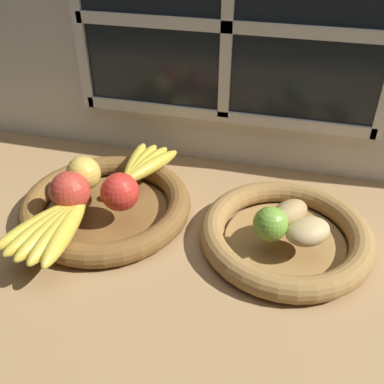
{
  "coord_description": "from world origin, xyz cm",
  "views": [
    {
      "loc": [
        15.55,
        -59.02,
        53.67
      ],
      "look_at": [
        -0.59,
        2.7,
        8.4
      ],
      "focal_mm": 40.72,
      "sensor_mm": 36.0,
      "label": 1
    }
  ],
  "objects_px": {
    "apple_golden_left": "(83,173)",
    "lime_near": "(270,224)",
    "fruit_bowl_right": "(285,235)",
    "apple_red_front": "(70,191)",
    "banana_bunch_back": "(143,164)",
    "apple_red_right": "(120,192)",
    "potato_small": "(308,231)",
    "fruit_bowl_left": "(106,205)",
    "banana_bunch_front": "(53,227)",
    "potato_large": "(289,214)"
  },
  "relations": [
    {
      "from": "apple_golden_left",
      "to": "fruit_bowl_left",
      "type": "bearing_deg",
      "value": -17.83
    },
    {
      "from": "apple_red_right",
      "to": "banana_bunch_front",
      "type": "distance_m",
      "value": 0.13
    },
    {
      "from": "banana_bunch_front",
      "to": "potato_large",
      "type": "relative_size",
      "value": 2.39
    },
    {
      "from": "lime_near",
      "to": "apple_red_right",
      "type": "bearing_deg",
      "value": 176.67
    },
    {
      "from": "potato_small",
      "to": "apple_golden_left",
      "type": "bearing_deg",
      "value": 173.39
    },
    {
      "from": "fruit_bowl_left",
      "to": "apple_red_front",
      "type": "height_order",
      "value": "apple_red_front"
    },
    {
      "from": "fruit_bowl_right",
      "to": "apple_red_right",
      "type": "height_order",
      "value": "apple_red_right"
    },
    {
      "from": "apple_golden_left",
      "to": "apple_red_right",
      "type": "bearing_deg",
      "value": -23.73
    },
    {
      "from": "fruit_bowl_left",
      "to": "apple_red_front",
      "type": "bearing_deg",
      "value": -129.62
    },
    {
      "from": "banana_bunch_front",
      "to": "banana_bunch_back",
      "type": "bearing_deg",
      "value": 71.67
    },
    {
      "from": "banana_bunch_front",
      "to": "potato_small",
      "type": "relative_size",
      "value": 2.42
    },
    {
      "from": "apple_golden_left",
      "to": "lime_near",
      "type": "height_order",
      "value": "apple_golden_left"
    },
    {
      "from": "fruit_bowl_right",
      "to": "apple_red_front",
      "type": "relative_size",
      "value": 4.15
    },
    {
      "from": "apple_red_right",
      "to": "apple_red_front",
      "type": "height_order",
      "value": "apple_red_front"
    },
    {
      "from": "apple_red_right",
      "to": "apple_golden_left",
      "type": "relative_size",
      "value": 1.06
    },
    {
      "from": "potato_large",
      "to": "fruit_bowl_left",
      "type": "bearing_deg",
      "value": 180.0
    },
    {
      "from": "banana_bunch_back",
      "to": "fruit_bowl_right",
      "type": "bearing_deg",
      "value": -19.25
    },
    {
      "from": "fruit_bowl_right",
      "to": "banana_bunch_front",
      "type": "relative_size",
      "value": 1.6
    },
    {
      "from": "apple_red_front",
      "to": "banana_bunch_front",
      "type": "height_order",
      "value": "apple_red_front"
    },
    {
      "from": "apple_red_right",
      "to": "banana_bunch_front",
      "type": "bearing_deg",
      "value": -129.26
    },
    {
      "from": "fruit_bowl_left",
      "to": "apple_red_front",
      "type": "distance_m",
      "value": 0.09
    },
    {
      "from": "fruit_bowl_left",
      "to": "apple_red_front",
      "type": "xyz_separation_m",
      "value": [
        -0.04,
        -0.05,
        0.06
      ]
    },
    {
      "from": "fruit_bowl_right",
      "to": "potato_large",
      "type": "distance_m",
      "value": 0.05
    },
    {
      "from": "fruit_bowl_right",
      "to": "banana_bunch_front",
      "type": "xyz_separation_m",
      "value": [
        -0.38,
        -0.13,
        0.04
      ]
    },
    {
      "from": "banana_bunch_front",
      "to": "apple_golden_left",
      "type": "bearing_deg",
      "value": 94.58
    },
    {
      "from": "potato_small",
      "to": "lime_near",
      "type": "relative_size",
      "value": 1.35
    },
    {
      "from": "apple_red_front",
      "to": "banana_bunch_back",
      "type": "bearing_deg",
      "value": 62.36
    },
    {
      "from": "fruit_bowl_right",
      "to": "banana_bunch_back",
      "type": "bearing_deg",
      "value": 160.75
    },
    {
      "from": "apple_red_front",
      "to": "banana_bunch_back",
      "type": "relative_size",
      "value": 0.45
    },
    {
      "from": "potato_small",
      "to": "fruit_bowl_right",
      "type": "bearing_deg",
      "value": 135.0
    },
    {
      "from": "banana_bunch_front",
      "to": "potato_large",
      "type": "distance_m",
      "value": 0.41
    },
    {
      "from": "apple_red_front",
      "to": "potato_small",
      "type": "xyz_separation_m",
      "value": [
        0.42,
        0.02,
        -0.02
      ]
    },
    {
      "from": "potato_small",
      "to": "potato_large",
      "type": "bearing_deg",
      "value": 135.0
    },
    {
      "from": "apple_red_right",
      "to": "apple_red_front",
      "type": "distance_m",
      "value": 0.09
    },
    {
      "from": "apple_red_right",
      "to": "banana_bunch_back",
      "type": "xyz_separation_m",
      "value": [
        -0.0,
        0.13,
        -0.02
      ]
    },
    {
      "from": "fruit_bowl_right",
      "to": "banana_bunch_back",
      "type": "relative_size",
      "value": 1.86
    },
    {
      "from": "apple_golden_left",
      "to": "apple_red_front",
      "type": "bearing_deg",
      "value": -84.66
    },
    {
      "from": "fruit_bowl_left",
      "to": "lime_near",
      "type": "distance_m",
      "value": 0.33
    },
    {
      "from": "fruit_bowl_right",
      "to": "potato_large",
      "type": "height_order",
      "value": "potato_large"
    },
    {
      "from": "apple_red_right",
      "to": "apple_golden_left",
      "type": "bearing_deg",
      "value": 156.27
    },
    {
      "from": "apple_red_front",
      "to": "fruit_bowl_left",
      "type": "bearing_deg",
      "value": 50.38
    },
    {
      "from": "apple_red_right",
      "to": "apple_red_front",
      "type": "bearing_deg",
      "value": -164.19
    },
    {
      "from": "fruit_bowl_left",
      "to": "banana_bunch_back",
      "type": "bearing_deg",
      "value": 69.18
    },
    {
      "from": "apple_red_right",
      "to": "potato_small",
      "type": "distance_m",
      "value": 0.34
    },
    {
      "from": "potato_large",
      "to": "fruit_bowl_right",
      "type": "bearing_deg",
      "value": 90.0
    },
    {
      "from": "apple_golden_left",
      "to": "lime_near",
      "type": "distance_m",
      "value": 0.37
    },
    {
      "from": "apple_red_front",
      "to": "potato_large",
      "type": "xyz_separation_m",
      "value": [
        0.39,
        0.05,
        -0.01
      ]
    },
    {
      "from": "fruit_bowl_right",
      "to": "apple_golden_left",
      "type": "xyz_separation_m",
      "value": [
        -0.4,
        0.02,
        0.06
      ]
    },
    {
      "from": "apple_golden_left",
      "to": "banana_bunch_back",
      "type": "relative_size",
      "value": 0.41
    },
    {
      "from": "fruit_bowl_right",
      "to": "apple_red_right",
      "type": "relative_size",
      "value": 4.33
    }
  ]
}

